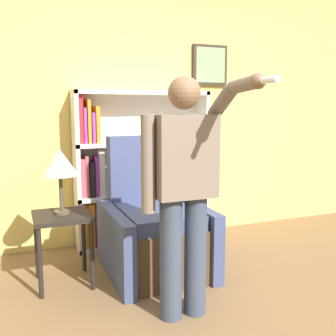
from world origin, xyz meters
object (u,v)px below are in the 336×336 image
Objects in this scene: side_table at (62,226)px; armchair at (153,230)px; bookcase at (129,172)px; table_lamp at (60,164)px; person_standing at (184,185)px.

armchair is at bearing 0.36° from side_table.
bookcase is 2.72× the size of side_table.
side_table is 0.50m from table_lamp.
bookcase reaches higher than table_lamp.
side_table is at bearing -136.24° from bookcase.
side_table is 1.13× the size of table_lamp.
side_table is (-0.77, -0.00, 0.12)m from armchair.
armchair is (0.01, -0.72, -0.40)m from bookcase.
armchair is 0.99m from person_standing.
table_lamp is (-0.69, 0.81, 0.07)m from person_standing.
side_table is at bearing -179.64° from armchair.
person_standing reaches higher than bookcase.
armchair is at bearing 0.36° from table_lamp.
bookcase is 1.07m from table_lamp.
armchair is at bearing 84.80° from person_standing.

